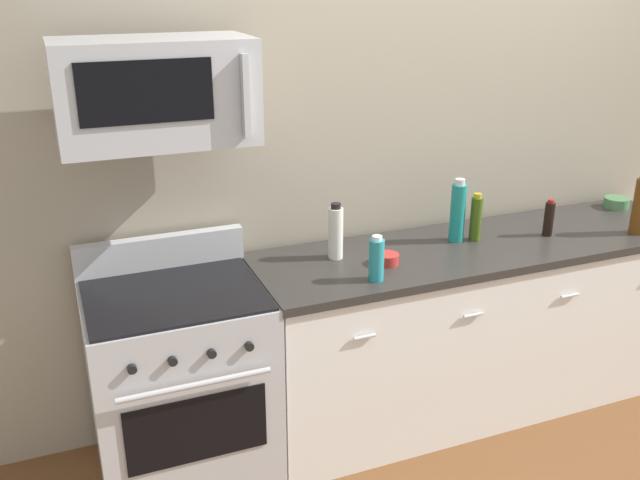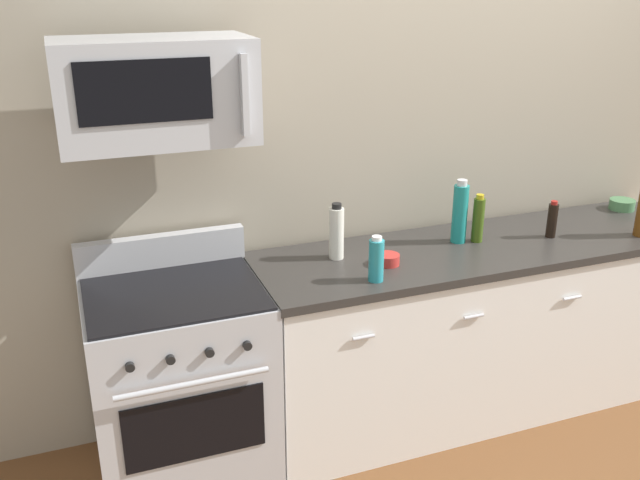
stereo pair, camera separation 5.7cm
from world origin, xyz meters
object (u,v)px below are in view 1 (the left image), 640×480
Objects in this scene: range_oven at (181,384)px; bottle_sparkling_teal at (458,212)px; microwave at (155,92)px; bowl_red_small at (387,259)px; bottle_soy_sauce_dark at (549,218)px; bowl_green_glaze at (616,202)px; bottle_dish_soap at (376,259)px; bottle_olive_oil at (476,218)px; bottle_vinegar_white at (336,232)px.

range_oven is 1.55m from bottle_sparkling_teal.
microwave is 1.27m from bowl_red_small.
bottle_soy_sauce_dark is (1.90, -0.03, 0.54)m from range_oven.
bowl_green_glaze is at bearing 3.21° from microwave.
bottle_soy_sauce_dark is 0.93m from bowl_red_small.
bottle_olive_oil is (0.67, 0.25, 0.02)m from bottle_dish_soap.
bottle_olive_oil is (0.09, -0.03, -0.04)m from bottle_sparkling_teal.
microwave is 1.58m from bottle_sparkling_teal.
bottle_sparkling_teal is 2.96× the size of bowl_red_small.
bowl_red_small is at bearing -6.25° from microwave.
bowl_green_glaze is (1.13, 0.11, -0.12)m from bottle_sparkling_teal.
bottle_vinegar_white is at bearing 3.65° from microwave.
bottle_dish_soap is 0.20m from bowl_red_small.
bowl_red_small is (-1.58, -0.25, -0.00)m from bowl_green_glaze.
range_oven is at bearing -173.10° from bottle_vinegar_white.
microwave is 1.15m from bottle_dish_soap.
bottle_vinegar_white is (0.78, 0.09, 0.58)m from range_oven.
microwave reaches higher than bottle_sparkling_teal.
bowl_red_small is (0.97, -0.06, 0.48)m from range_oven.
bottle_dish_soap is at bearing -159.34° from bottle_olive_oil.
bowl_red_small is (-0.93, -0.03, -0.06)m from bottle_soy_sauce_dark.
bowl_red_small is at bearing -3.63° from range_oven.
range_oven reaches higher than bowl_red_small.
microwave reaches higher than range_oven.
range_oven is at bearing -175.79° from bowl_green_glaze.
bottle_dish_soap is 0.64× the size of bottle_sparkling_teal.
bottle_vinegar_white reaches higher than range_oven.
range_oven is 9.91× the size of bowl_red_small.
bottle_vinegar_white is at bearing 173.60° from bottle_soy_sauce_dark.
bottle_soy_sauce_dark is (0.47, -0.11, -0.06)m from bottle_sparkling_teal.
bottle_soy_sauce_dark is at bearing 9.32° from bottle_dish_soap.
bottle_soy_sauce_dark is (1.90, -0.08, -0.74)m from microwave.
bottle_olive_oil is (1.52, 0.05, 0.57)m from range_oven.
bottle_olive_oil reaches higher than bottle_dish_soap.
range_oven is 1.98m from bottle_soy_sauce_dark.
bottle_soy_sauce_dark is at bearing -2.29° from microwave.
bottle_dish_soap reaches higher than bottle_soy_sauce_dark.
bottle_sparkling_teal is 0.65m from bottle_vinegar_white.
bottle_soy_sauce_dark is at bearing -12.73° from bottle_sparkling_teal.
bottle_soy_sauce_dark is at bearing -11.77° from bottle_olive_oil.
bottle_soy_sauce_dark is at bearing -161.54° from bowl_green_glaze.
bottle_olive_oil reaches higher than range_oven.
range_oven is at bearing 179.06° from bottle_soy_sauce_dark.
bottle_olive_oil is at bearing 20.66° from bottle_dish_soap.
bowl_red_small is (0.19, -0.16, -0.10)m from bottle_vinegar_white.
bottle_vinegar_white is at bearing 102.38° from bottle_dish_soap.
bottle_sparkling_teal is at bearing 163.27° from bottle_olive_oil.
bottle_olive_oil is (0.74, -0.05, -0.01)m from bottle_vinegar_white.
bowl_green_glaze is (2.56, 0.19, 0.48)m from range_oven.
bottle_vinegar_white is (-0.65, 0.02, -0.02)m from bottle_sparkling_teal.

